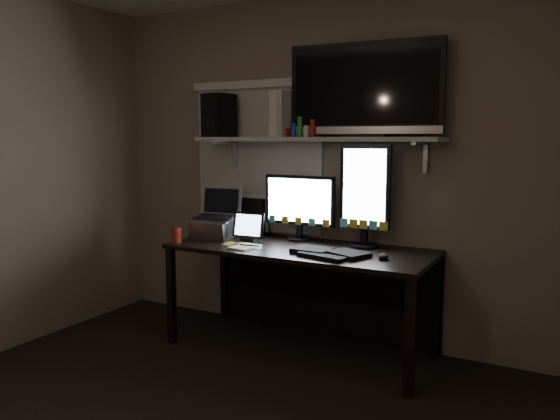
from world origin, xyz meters
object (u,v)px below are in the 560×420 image
Objects in this scene: monitor_portrait at (365,195)px; desk at (308,269)px; tablet at (249,227)px; tv at (365,90)px; game_console at (287,114)px; speaker at (219,116)px; mouse at (383,256)px; monitor_landscape at (300,207)px; keyboard at (330,252)px; laptop at (213,213)px; cup at (176,235)px.

desk is at bearing -163.69° from monitor_portrait.
tablet is 1.25m from tv.
tablet is at bearing -118.74° from game_console.
desk is 2.52× the size of monitor_portrait.
tv is at bearing 11.93° from speaker.
tv is at bearing 12.36° from tablet.
tablet is (-1.04, 0.11, 0.09)m from mouse.
tv reaches higher than monitor_landscape.
mouse reaches higher than keyboard.
mouse is 0.42× the size of tablet.
desk is at bearing -165.58° from tv.
laptop is 0.91m from game_console.
speaker is (-0.07, 0.20, 0.73)m from laptop.
mouse is 0.28× the size of laptop.
laptop is at bearing -167.28° from monitor_portrait.
tv is (0.36, 0.12, 1.24)m from desk.
game_console is at bearing 39.50° from tablet.
monitor_landscape is 1.72× the size of game_console.
monitor_landscape is 0.95m from tv.
monitor_portrait is at bearing 3.58° from laptop.
monitor_portrait reaches higher than keyboard.
tablet is (-0.80, -0.20, -0.25)m from monitor_portrait.
keyboard is 0.48× the size of tv.
cup is at bearing -144.29° from monitor_landscape.
speaker is at bearing -161.03° from game_console.
tablet is 0.74× the size of speaker.
game_console is (-0.10, -0.02, 0.67)m from monitor_landscape.
desk is at bearing 4.33° from speaker.
monitor_portrait is 0.69× the size of tv.
monitor_portrait is 1.14m from laptop.
keyboard is 2.07× the size of tablet.
tv is 0.60m from game_console.
mouse is 0.10× the size of tv.
laptop is at bearing -171.23° from desk.
keyboard is 0.35m from mouse.
keyboard is 1.07m from game_console.
laptop is at bearing -60.06° from speaker.
monitor_landscape is 0.53× the size of tv.
mouse is at bearing 17.94° from keyboard.
desk is 16.76× the size of cup.
tv is at bearing 139.71° from monitor_portrait.
keyboard is at bearing -14.77° from tablet.
tv reaches higher than game_console.
monitor_portrait is at bearing 113.09° from mouse.
monitor_portrait is 1.36m from cup.
laptop reaches higher than tablet.
desk is 0.82m from laptop.
mouse is (0.34, 0.03, 0.00)m from keyboard.
mouse is at bearing -1.15° from game_console.
cup is (-0.12, -0.29, -0.13)m from laptop.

